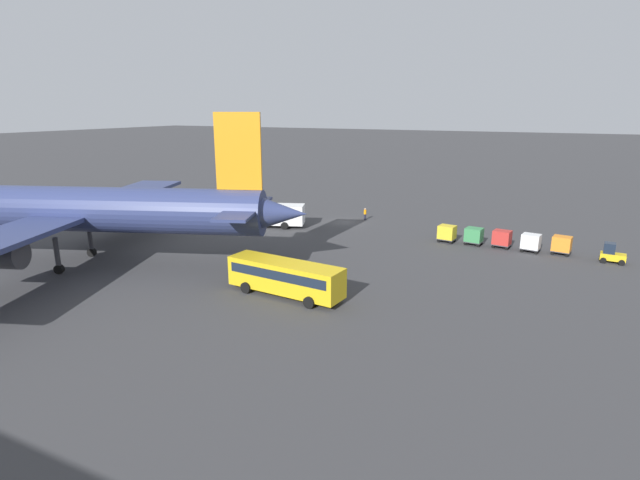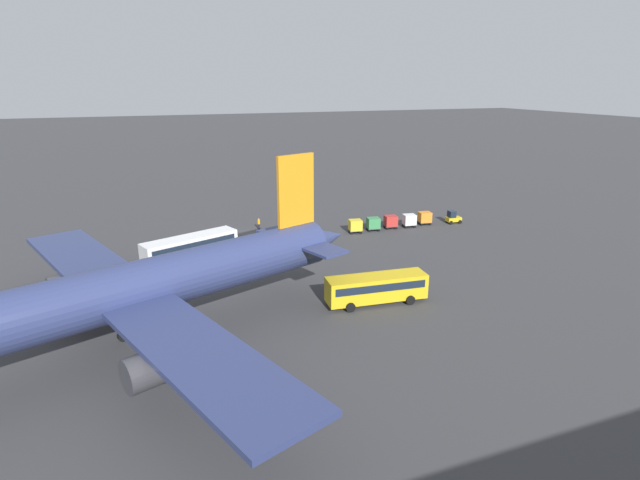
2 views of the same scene
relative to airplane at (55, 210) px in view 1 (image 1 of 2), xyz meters
The scene contains 11 objects.
ground_plane 36.78m from the airplane, 121.00° to the right, with size 600.00×600.00×0.00m, color #38383A.
airplane is the anchor object (origin of this frame).
shuttle_bus_near 25.50m from the airplane, 110.87° to the right, with size 12.91×7.16×3.06m.
shuttle_bus_far 25.93m from the airplane, behind, with size 10.88×3.74×3.04m.
baggage_tug 57.97m from the airplane, 153.30° to the right, with size 2.47×1.75×2.10m.
worker_person 40.01m from the airplane, 121.50° to the right, with size 0.38×0.38×1.74m.
cargo_cart_orange 54.16m from the airplane, 150.12° to the right, with size 2.22×1.96×2.06m.
cargo_cart_white 51.23m from the airplane, 148.79° to the right, with size 2.22×1.96×2.06m.
cargo_cart_red 48.79m from the airplane, 146.46° to the right, with size 2.22×1.96×2.06m.
cargo_cart_green 46.13m from the airplane, 144.42° to the right, with size 2.22×1.96×2.06m.
cargo_cart_yellow 43.53m from the airplane, 142.13° to the right, with size 2.22×1.96×2.06m.
Camera 1 is at (-27.49, 63.97, 15.85)m, focal length 28.00 mm.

